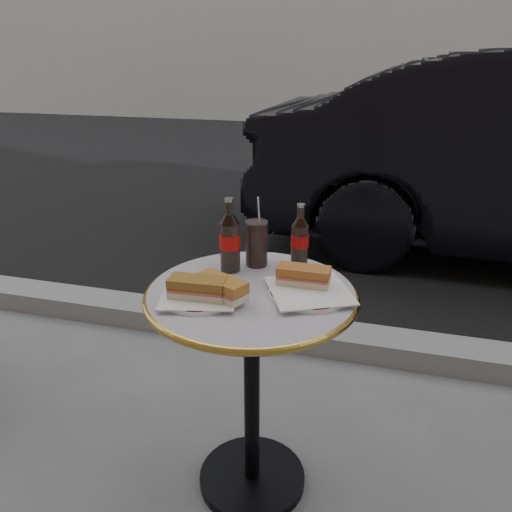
% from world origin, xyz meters
% --- Properties ---
extents(ground, '(80.00, 80.00, 0.00)m').
position_xyz_m(ground, '(0.00, 0.00, 0.00)').
color(ground, slate).
rests_on(ground, ground).
extents(asphalt_road, '(40.00, 8.00, 0.00)m').
position_xyz_m(asphalt_road, '(0.00, 5.00, 0.00)').
color(asphalt_road, black).
rests_on(asphalt_road, ground).
extents(curb, '(40.00, 0.20, 0.12)m').
position_xyz_m(curb, '(0.00, 0.90, 0.05)').
color(curb, gray).
rests_on(curb, ground).
extents(bistro_table, '(0.62, 0.62, 0.73)m').
position_xyz_m(bistro_table, '(0.00, 0.00, 0.37)').
color(bistro_table, '#BAB2C4').
rests_on(bistro_table, ground).
extents(plate_left, '(0.23, 0.23, 0.01)m').
position_xyz_m(plate_left, '(-0.13, -0.08, 0.74)').
color(plate_left, white).
rests_on(plate_left, bistro_table).
extents(plate_right, '(0.28, 0.28, 0.01)m').
position_xyz_m(plate_right, '(0.17, 0.01, 0.74)').
color(plate_right, white).
rests_on(plate_right, bistro_table).
extents(sandwich_left_a, '(0.16, 0.08, 0.05)m').
position_xyz_m(sandwich_left_a, '(-0.12, -0.11, 0.77)').
color(sandwich_left_a, olive).
rests_on(sandwich_left_a, plate_left).
extents(sandwich_left_b, '(0.17, 0.13, 0.05)m').
position_xyz_m(sandwich_left_b, '(-0.06, -0.08, 0.77)').
color(sandwich_left_b, '#AF6F2C').
rests_on(sandwich_left_b, plate_left).
extents(sandwich_right, '(0.15, 0.07, 0.05)m').
position_xyz_m(sandwich_right, '(0.14, 0.05, 0.77)').
color(sandwich_right, '#B3652D').
rests_on(sandwich_right, plate_right).
extents(cola_bottle_left, '(0.08, 0.08, 0.24)m').
position_xyz_m(cola_bottle_left, '(-0.10, 0.12, 0.85)').
color(cola_bottle_left, black).
rests_on(cola_bottle_left, bistro_table).
extents(cola_bottle_right, '(0.06, 0.06, 0.21)m').
position_xyz_m(cola_bottle_right, '(0.10, 0.22, 0.84)').
color(cola_bottle_right, black).
rests_on(cola_bottle_right, bistro_table).
extents(cola_glass, '(0.08, 0.08, 0.15)m').
position_xyz_m(cola_glass, '(-0.03, 0.18, 0.81)').
color(cola_glass, black).
rests_on(cola_glass, bistro_table).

